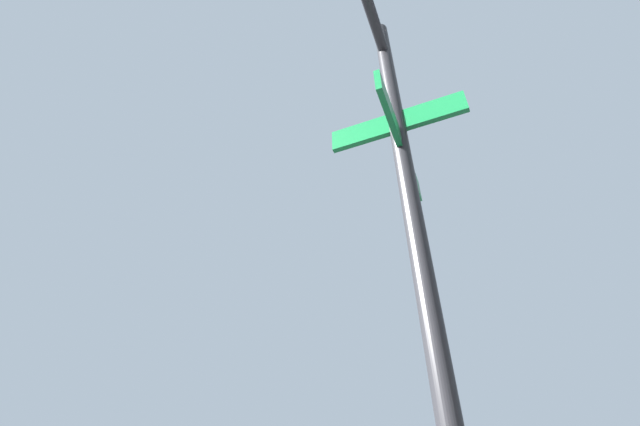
{
  "coord_description": "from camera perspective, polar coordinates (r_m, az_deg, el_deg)",
  "views": [
    {
      "loc": [
        -5.13,
        -5.1,
        1.59
      ],
      "look_at": [
        -5.86,
        -6.67,
        3.05
      ],
      "focal_mm": 24.88,
      "sensor_mm": 36.0,
      "label": 1
    }
  ],
  "objects": []
}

